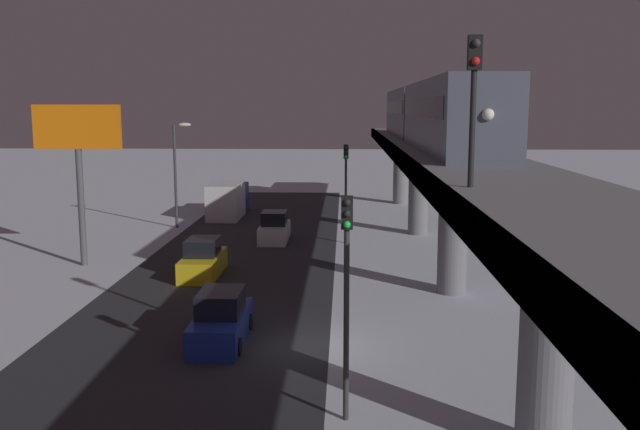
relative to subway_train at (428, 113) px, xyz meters
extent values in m
plane|color=silver|center=(6.59, 18.98, -8.42)|extent=(240.00, 240.00, 0.00)
cube|color=#28282D|center=(11.16, 18.98, -8.41)|extent=(11.00, 92.36, 0.01)
cube|color=slate|center=(0.00, 18.98, -2.18)|extent=(5.00, 92.36, 0.80)
cube|color=#38383D|center=(2.38, 18.98, -2.18)|extent=(0.24, 90.51, 0.80)
cylinder|color=slate|center=(0.00, -19.50, -5.50)|extent=(1.40, 1.40, 5.84)
cylinder|color=slate|center=(0.00, -4.11, -5.50)|extent=(1.40, 1.40, 5.84)
cylinder|color=slate|center=(0.00, 11.28, -5.50)|extent=(1.40, 1.40, 5.84)
cylinder|color=slate|center=(0.00, 26.68, -5.50)|extent=(1.40, 1.40, 5.84)
cube|color=#4C5160|center=(0.00, 9.30, -0.08)|extent=(2.90, 18.00, 3.40)
cube|color=black|center=(0.00, 9.30, 0.33)|extent=(2.94, 16.20, 0.90)
cube|color=#4C5160|center=(0.00, -9.30, -0.08)|extent=(2.90, 18.00, 3.40)
cube|color=black|center=(0.00, -9.30, 0.33)|extent=(2.94, 16.20, 0.90)
sphere|color=white|center=(0.00, 18.35, 0.09)|extent=(0.44, 0.44, 0.44)
cylinder|color=black|center=(1.73, 24.88, -0.18)|extent=(0.16, 0.16, 3.20)
cube|color=black|center=(1.73, 24.88, 1.77)|extent=(0.36, 0.28, 0.90)
sphere|color=#333333|center=(1.73, 25.04, 2.00)|extent=(0.22, 0.22, 0.22)
sphere|color=red|center=(1.73, 25.04, 1.54)|extent=(0.22, 0.22, 0.22)
cube|color=navy|center=(9.76, 18.62, -7.87)|extent=(1.80, 4.60, 1.10)
cube|color=black|center=(9.76, 18.62, -6.88)|extent=(1.58, 2.21, 0.87)
cylinder|color=black|center=(10.61, 17.19, -8.10)|extent=(0.20, 0.64, 0.64)
cylinder|color=black|center=(8.90, 17.19, -8.10)|extent=(0.20, 0.64, 0.64)
cylinder|color=black|center=(10.61, 20.04, -8.10)|extent=(0.20, 0.64, 0.64)
cylinder|color=black|center=(8.90, 20.04, -8.10)|extent=(0.20, 0.64, 0.64)
cube|color=silver|center=(9.76, -1.18, -7.87)|extent=(1.80, 4.31, 1.10)
cube|color=black|center=(9.76, -1.18, -6.88)|extent=(1.58, 2.07, 0.87)
cube|color=gold|center=(12.56, 8.35, -7.87)|extent=(1.80, 4.60, 1.10)
cube|color=black|center=(12.56, 8.35, -6.88)|extent=(1.58, 2.21, 0.87)
cube|color=navy|center=(14.56, -14.19, -7.22)|extent=(2.30, 2.20, 2.40)
cube|color=silver|center=(14.56, -10.39, -7.02)|extent=(2.40, 5.00, 2.80)
cylinder|color=#2D2D2D|center=(5.06, 25.04, -5.67)|extent=(0.16, 0.16, 5.50)
cube|color=black|center=(5.06, 25.04, -2.47)|extent=(0.32, 0.32, 0.90)
sphere|color=black|center=(5.06, 25.22, -2.17)|extent=(0.20, 0.20, 0.20)
sphere|color=black|center=(5.06, 25.22, -2.47)|extent=(0.20, 0.20, 0.20)
sphere|color=#19E53F|center=(5.06, 25.22, -2.77)|extent=(0.20, 0.20, 0.20)
cylinder|color=#2D2D2D|center=(5.06, -0.66, -5.67)|extent=(0.16, 0.16, 5.50)
cube|color=black|center=(5.06, -0.66, -2.47)|extent=(0.32, 0.32, 0.90)
sphere|color=black|center=(5.06, -0.48, -2.17)|extent=(0.20, 0.20, 0.20)
sphere|color=black|center=(5.06, -0.48, -2.47)|extent=(0.20, 0.20, 0.20)
sphere|color=#19E53F|center=(5.06, -0.48, -2.77)|extent=(0.20, 0.20, 0.20)
cylinder|color=#4C4C51|center=(19.70, 6.27, -5.17)|extent=(0.36, 0.36, 6.50)
cube|color=orange|center=(19.70, 6.27, -0.72)|extent=(4.80, 0.30, 2.40)
cylinder|color=#38383D|center=(17.46, -6.02, -4.67)|extent=(0.20, 0.20, 7.50)
ellipsoid|color=#F4E5B2|center=(16.66, -6.02, -0.92)|extent=(0.90, 0.44, 0.30)
camera|label=1|loc=(5.12, 43.50, 0.37)|focal=38.72mm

